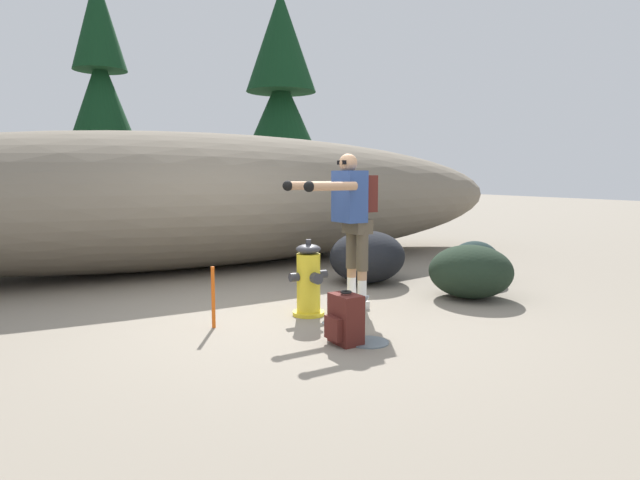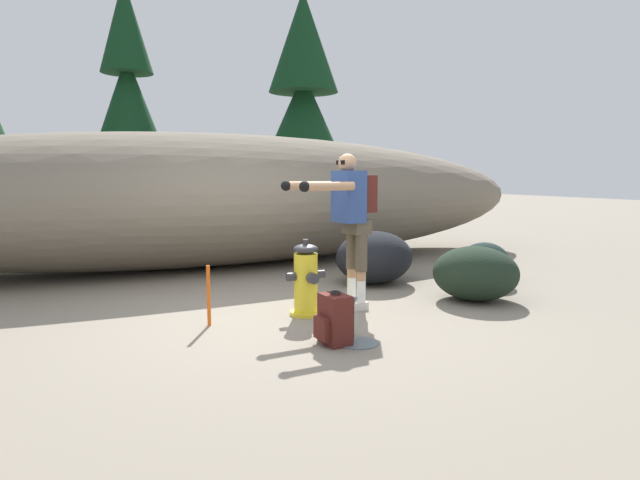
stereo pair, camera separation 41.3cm
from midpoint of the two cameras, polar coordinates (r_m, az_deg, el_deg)
name	(u,v)px [view 1 (the left image)]	position (r m, az deg, el deg)	size (l,w,h in m)	color
ground_plane	(289,315)	(5.91, -5.24, -7.85)	(56.00, 56.00, 0.04)	gray
dirt_embankment	(191,200)	(9.00, -14.59, 4.05)	(12.40, 3.20, 2.14)	#756B5B
fire_hydrant	(309,281)	(5.74, -3.27, -4.27)	(0.43, 0.38, 0.81)	yellow
hydrant_water_jet	(344,317)	(5.19, 0.22, -8.12)	(0.36, 1.14, 0.62)	silver
utility_worker	(350,211)	(5.92, 1.21, 3.03)	(0.99, 0.56, 1.70)	beige
spare_backpack	(345,319)	(4.82, 0.19, -8.32)	(0.30, 0.30, 0.47)	#511E19
boulder_large	(471,271)	(6.74, 13.79, -3.23)	(1.00, 0.94, 0.64)	black
boulder_mid	(367,257)	(7.48, 3.39, -1.77)	(1.13, 1.00, 0.71)	black
boulder_small	(475,262)	(7.73, 14.41, -2.23)	(0.69, 0.61, 0.57)	#1C2C2A
pine_tree_left	(101,87)	(14.85, -22.70, 14.51)	(1.97, 1.97, 6.29)	#47331E
pine_tree_center	(281,109)	(14.63, -4.91, 13.48)	(2.78, 2.78, 6.17)	#47331E
survey_stake	(213,297)	(5.42, -13.27, -5.87)	(0.04, 0.04, 0.60)	#E55914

